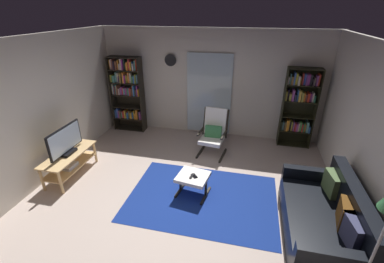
# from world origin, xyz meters

# --- Properties ---
(ground_plane) EXTENTS (7.02, 7.02, 0.00)m
(ground_plane) POSITION_xyz_m (0.00, 0.00, 0.00)
(ground_plane) COLOR #B9A599
(wall_back) EXTENTS (5.60, 0.06, 2.60)m
(wall_back) POSITION_xyz_m (0.00, 2.90, 1.30)
(wall_back) COLOR beige
(wall_back) RESTS_ON ground
(wall_left) EXTENTS (0.06, 6.00, 2.60)m
(wall_left) POSITION_xyz_m (-2.70, 0.00, 1.30)
(wall_left) COLOR beige
(wall_left) RESTS_ON ground
(wall_right) EXTENTS (0.06, 6.00, 2.60)m
(wall_right) POSITION_xyz_m (2.70, 0.00, 1.30)
(wall_right) COLOR beige
(wall_right) RESTS_ON ground
(glass_door_panel) EXTENTS (1.10, 0.01, 2.00)m
(glass_door_panel) POSITION_xyz_m (-0.01, 2.83, 1.05)
(glass_door_panel) COLOR silver
(area_rug) EXTENTS (2.53, 1.77, 0.01)m
(area_rug) POSITION_xyz_m (0.34, 0.25, 0.00)
(area_rug) COLOR navy
(area_rug) RESTS_ON ground
(tv_stand) EXTENTS (0.48, 1.19, 0.49)m
(tv_stand) POSITION_xyz_m (-2.29, 0.34, 0.32)
(tv_stand) COLOR #DAB072
(tv_stand) RESTS_ON ground
(television) EXTENTS (0.20, 0.87, 0.54)m
(television) POSITION_xyz_m (-2.29, 0.35, 0.74)
(television) COLOR black
(television) RESTS_ON tv_stand
(bookshelf_near_tv) EXTENTS (0.83, 0.30, 1.92)m
(bookshelf_near_tv) POSITION_xyz_m (-2.11, 2.64, 1.09)
(bookshelf_near_tv) COLOR black
(bookshelf_near_tv) RESTS_ON ground
(bookshelf_near_sofa) EXTENTS (0.72, 0.30, 1.84)m
(bookshelf_near_sofa) POSITION_xyz_m (2.08, 2.68, 1.01)
(bookshelf_near_sofa) COLOR black
(bookshelf_near_sofa) RESTS_ON ground
(leather_sofa) EXTENTS (0.91, 1.79, 0.86)m
(leather_sofa) POSITION_xyz_m (2.18, -0.18, 0.31)
(leather_sofa) COLOR black
(leather_sofa) RESTS_ON ground
(lounge_armchair) EXTENTS (0.64, 0.71, 1.02)m
(lounge_armchair) POSITION_xyz_m (0.28, 1.86, 0.53)
(lounge_armchair) COLOR black
(lounge_armchair) RESTS_ON ground
(ottoman) EXTENTS (0.59, 0.55, 0.39)m
(ottoman) POSITION_xyz_m (0.16, 0.33, 0.32)
(ottoman) COLOR white
(ottoman) RESTS_ON ground
(tv_remote) EXTENTS (0.06, 0.15, 0.02)m
(tv_remote) POSITION_xyz_m (0.14, 0.29, 0.40)
(tv_remote) COLOR black
(tv_remote) RESTS_ON ottoman
(cell_phone) EXTENTS (0.14, 0.15, 0.01)m
(cell_phone) POSITION_xyz_m (0.18, 0.31, 0.39)
(cell_phone) COLOR black
(cell_phone) RESTS_ON ottoman
(wall_clock) EXTENTS (0.29, 0.03, 0.29)m
(wall_clock) POSITION_xyz_m (-0.97, 2.82, 1.85)
(wall_clock) COLOR silver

